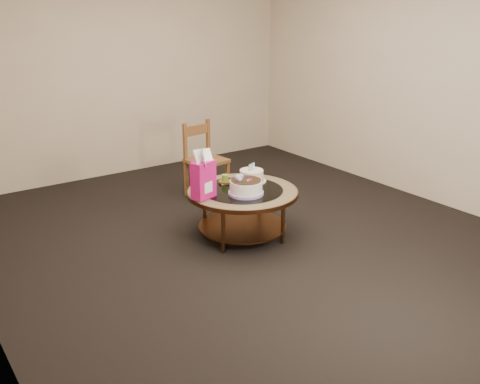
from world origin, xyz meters
TOP-DOWN VIEW (x-y plane):
  - ground at (0.00, 0.00)m, footprint 5.00×5.00m
  - room_walls at (0.00, 0.00)m, footprint 4.52×5.02m
  - coffee_table at (0.00, -0.00)m, footprint 1.02×1.02m
  - decorated_cake at (-0.05, -0.12)m, footprint 0.31×0.31m
  - cream_cake at (0.20, 0.14)m, footprint 0.28×0.28m
  - gift_bag at (-0.40, 0.02)m, footprint 0.24×0.20m
  - pillar_candle at (-0.03, 0.24)m, footprint 0.13×0.13m
  - dining_chair at (0.30, 1.16)m, footprint 0.43×0.43m

SIDE VIEW (x-z plane):
  - ground at x=0.00m, z-range 0.00..0.00m
  - coffee_table at x=0.00m, z-range 0.15..0.61m
  - dining_chair at x=0.30m, z-range 0.01..0.84m
  - pillar_candle at x=-0.03m, z-range 0.44..0.54m
  - cream_cake at x=0.20m, z-range 0.42..0.60m
  - decorated_cake at x=-0.05m, z-range 0.43..0.61m
  - gift_bag at x=-0.40m, z-range 0.46..0.88m
  - room_walls at x=0.00m, z-range 0.24..2.85m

